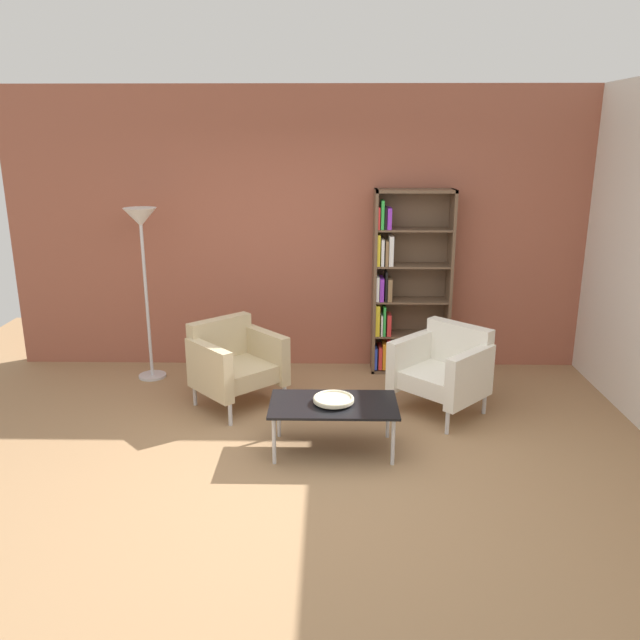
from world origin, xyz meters
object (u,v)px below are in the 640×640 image
(armchair_by_bookshelf, at_px, (234,362))
(floor_lamp_torchiere, at_px, (142,238))
(bookshelf_tall, at_px, (403,285))
(coffee_table_low, at_px, (334,407))
(armchair_corner_red, at_px, (444,368))
(decorative_bowl, at_px, (334,399))

(armchair_by_bookshelf, xyz_separation_m, floor_lamp_torchiere, (-0.97, 0.67, 1.03))
(bookshelf_tall, distance_m, coffee_table_low, 2.06)
(armchair_by_bookshelf, distance_m, floor_lamp_torchiere, 1.57)
(bookshelf_tall, xyz_separation_m, floor_lamp_torchiere, (-2.60, -0.28, 0.52))
(bookshelf_tall, bearing_deg, floor_lamp_torchiere, -173.84)
(armchair_corner_red, bearing_deg, decorative_bowl, -98.22)
(coffee_table_low, xyz_separation_m, armchair_by_bookshelf, (-0.91, 0.90, 0.05))
(decorative_bowl, xyz_separation_m, armchair_by_bookshelf, (-0.91, 0.90, -0.02))
(bookshelf_tall, relative_size, decorative_bowl, 5.94)
(coffee_table_low, bearing_deg, decorative_bowl, 90.00)
(coffee_table_low, height_order, armchair_corner_red, armchair_corner_red)
(bookshelf_tall, bearing_deg, armchair_by_bookshelf, -149.69)
(decorative_bowl, bearing_deg, armchair_by_bookshelf, 135.41)
(decorative_bowl, relative_size, armchair_corner_red, 0.34)
(coffee_table_low, relative_size, armchair_corner_red, 1.05)
(bookshelf_tall, height_order, coffee_table_low, bookshelf_tall)
(floor_lamp_torchiere, bearing_deg, coffee_table_low, -39.90)
(bookshelf_tall, distance_m, floor_lamp_torchiere, 2.66)
(armchair_by_bookshelf, relative_size, floor_lamp_torchiere, 0.55)
(coffee_table_low, xyz_separation_m, floor_lamp_torchiere, (-1.88, 1.57, 1.08))
(bookshelf_tall, relative_size, armchair_by_bookshelf, 2.00)
(bookshelf_tall, distance_m, decorative_bowl, 2.04)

